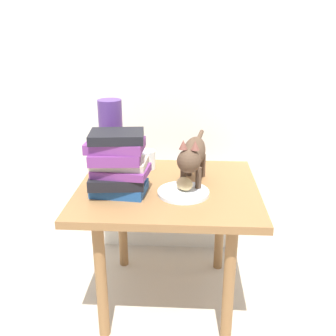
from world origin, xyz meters
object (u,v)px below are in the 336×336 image
object	(u,v)px
cat	(193,155)
bread_roll	(184,184)
side_table	(168,203)
plate	(183,192)
candle_jar	(148,161)
book_stack	(118,164)
green_vase	(111,139)

from	to	relation	value
cat	bread_roll	bearing A→B (deg)	-111.94
side_table	bread_roll	size ratio (longest dim) A/B	9.13
plate	bread_roll	size ratio (longest dim) A/B	2.52
cat	candle_jar	size ratio (longest dim) A/B	5.61
book_stack	candle_jar	distance (m)	0.31
plate	candle_jar	bearing A→B (deg)	121.47
bread_roll	book_stack	bearing A→B (deg)	-174.85
plate	book_stack	bearing A→B (deg)	-177.43
candle_jar	side_table	bearing A→B (deg)	-62.72
bread_roll	green_vase	size ratio (longest dim) A/B	0.24
cat	candle_jar	bearing A→B (deg)	137.90
book_stack	bread_roll	bearing A→B (deg)	5.15
bread_roll	book_stack	xyz separation A→B (m)	(-0.26, -0.02, 0.09)
plate	side_table	bearing A→B (deg)	131.35
green_vase	book_stack	bearing A→B (deg)	-72.86
candle_jar	green_vase	bearing A→B (deg)	-146.43
side_table	bread_roll	distance (m)	0.15
bread_roll	green_vase	world-z (taller)	green_vase
side_table	candle_jar	xyz separation A→B (m)	(-0.10, 0.20, 0.11)
side_table	candle_jar	bearing A→B (deg)	117.28
plate	cat	bearing A→B (deg)	68.54
cat	book_stack	xyz separation A→B (m)	(-0.29, -0.10, -0.01)
bread_roll	book_stack	size ratio (longest dim) A/B	0.32
bread_roll	side_table	bearing A→B (deg)	138.04
bread_roll	cat	bearing A→B (deg)	68.06
bread_roll	cat	size ratio (longest dim) A/B	0.17
book_stack	green_vase	size ratio (longest dim) A/B	0.76
side_table	green_vase	xyz separation A→B (m)	(-0.25, 0.11, 0.24)
cat	book_stack	bearing A→B (deg)	-160.44
side_table	book_stack	world-z (taller)	book_stack
side_table	candle_jar	distance (m)	0.25
candle_jar	book_stack	bearing A→B (deg)	-106.19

